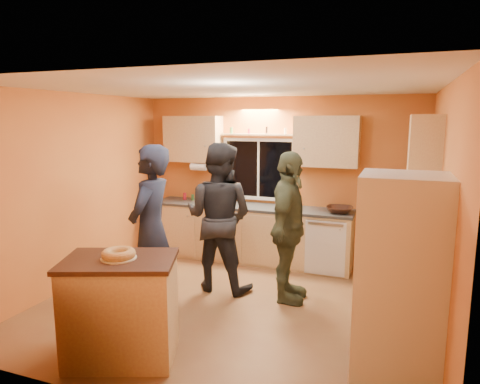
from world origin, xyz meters
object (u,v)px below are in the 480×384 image
at_px(person_center, 219,217).
at_px(person_right, 288,228).
at_px(person_left, 151,231).
at_px(refrigerator, 400,278).
at_px(island, 121,308).

bearing_deg(person_center, person_right, 178.26).
relative_size(person_left, person_right, 1.05).
xyz_separation_m(refrigerator, person_center, (-2.25, 1.27, 0.08)).
relative_size(refrigerator, person_center, 0.92).
bearing_deg(person_right, refrigerator, -136.97).
bearing_deg(island, person_right, 37.29).
distance_m(refrigerator, person_left, 2.71).
relative_size(island, person_center, 0.61).
height_order(refrigerator, person_left, person_left).
bearing_deg(person_right, person_left, 118.70).
bearing_deg(person_left, person_center, 148.83).
relative_size(refrigerator, person_left, 0.91).
height_order(refrigerator, person_center, person_center).
relative_size(island, person_right, 0.64).
bearing_deg(island, refrigerator, -6.50).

